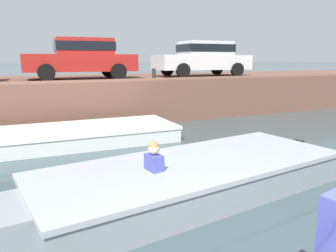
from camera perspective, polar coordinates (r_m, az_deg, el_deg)
The scene contains 8 objects.
ground_plane at distance 6.98m, azimuth -5.55°, elevation -8.11°, with size 400.00×400.00×0.00m, color #3D5156.
far_quay_wall at distance 14.24m, azimuth -15.89°, elevation 4.87°, with size 60.00×6.00×1.59m, color brown.
far_wall_coping at distance 11.34m, azimuth -13.86°, elevation 7.60°, with size 60.00×0.24×0.08m, color #925F4C.
boat_moored_central_white at distance 9.60m, azimuth -16.68°, elevation -1.67°, with size 6.50×2.25×0.46m.
motorboat_passing at distance 5.76m, azimuth 2.41°, elevation -9.36°, with size 6.89×2.91×1.05m.
car_left_inner_red at distance 13.32m, azimuth -14.83°, elevation 11.57°, with size 4.22×2.08×1.54m.
car_centre_white at distance 15.21m, azimuth 6.12°, elevation 11.83°, with size 4.35×2.05×1.54m.
mooring_bollard_east at distance 12.15m, azimuth -2.48°, elevation 9.10°, with size 0.15×0.15×0.45m.
Camera 1 is at (-2.10, -1.45, 2.34)m, focal length 35.00 mm.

